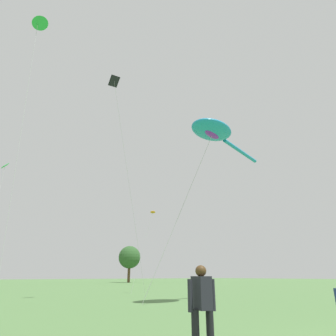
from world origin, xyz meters
name	(u,v)px	position (x,y,z in m)	size (l,w,h in m)	color
big_show_kite	(214,132)	(6.14, 10.89, 11.14)	(11.23, 3.74, 11.55)	#1E8CBF
person_dark_jacket	(202,303)	(-3.27, 2.54, 1.00)	(0.61, 0.49, 1.73)	black
small_kite_streamer_purple	(152,215)	(8.60, 22.28, 7.29)	(2.62, 0.40, 7.69)	orange
small_kite_diamond_red	(116,93)	(1.41, 17.32, 16.00)	(5.14, 2.03, 17.45)	black
small_kite_bird_shape	(38,20)	(-5.94, 12.43, 15.18)	(1.37, 2.34, 15.78)	green
small_kite_box_yellow	(3,176)	(-5.06, 22.42, 8.67)	(0.63, 2.60, 9.82)	green
tree_pine_center	(130,257)	(29.62, 63.49, 5.73)	(5.26, 5.26, 8.40)	#513823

